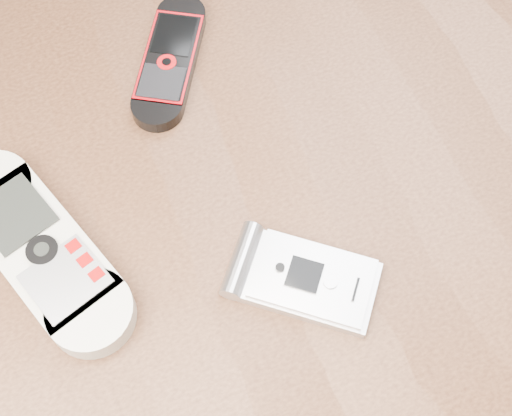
{
  "coord_description": "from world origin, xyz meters",
  "views": [
    {
      "loc": [
        -0.09,
        -0.22,
        1.22
      ],
      "look_at": [
        0.01,
        0.0,
        0.76
      ],
      "focal_mm": 50.0,
      "sensor_mm": 36.0,
      "label": 1
    }
  ],
  "objects_px": {
    "table": "(251,271)",
    "motorola_razr": "(308,279)",
    "nokia_white": "(40,249)",
    "nokia_black_red": "(170,60)"
  },
  "relations": [
    {
      "from": "table",
      "to": "motorola_razr",
      "type": "bearing_deg",
      "value": -75.6
    },
    {
      "from": "nokia_white",
      "to": "table",
      "type": "bearing_deg",
      "value": -29.26
    },
    {
      "from": "nokia_black_red",
      "to": "table",
      "type": "bearing_deg",
      "value": -55.83
    },
    {
      "from": "nokia_white",
      "to": "nokia_black_red",
      "type": "distance_m",
      "value": 0.19
    },
    {
      "from": "motorola_razr",
      "to": "nokia_white",
      "type": "bearing_deg",
      "value": 100.66
    },
    {
      "from": "motorola_razr",
      "to": "table",
      "type": "bearing_deg",
      "value": 55.06
    },
    {
      "from": "nokia_white",
      "to": "nokia_black_red",
      "type": "bearing_deg",
      "value": 23.55
    },
    {
      "from": "nokia_white",
      "to": "nokia_black_red",
      "type": "relative_size",
      "value": 1.36
    },
    {
      "from": "table",
      "to": "motorola_razr",
      "type": "height_order",
      "value": "motorola_razr"
    },
    {
      "from": "nokia_white",
      "to": "nokia_black_red",
      "type": "height_order",
      "value": "nokia_white"
    }
  ]
}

